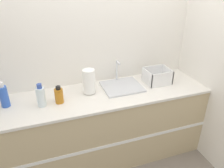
{
  "coord_description": "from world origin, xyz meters",
  "views": [
    {
      "loc": [
        -0.6,
        -1.74,
        2.15
      ],
      "look_at": [
        0.11,
        0.3,
        1.05
      ],
      "focal_mm": 35.0,
      "sensor_mm": 36.0,
      "label": 1
    }
  ],
  "objects_px": {
    "dish_rack": "(157,77)",
    "bottle_blue": "(4,96)",
    "sink": "(122,86)",
    "bottle_clear": "(41,96)",
    "bottle_amber": "(59,95)",
    "paper_towel_roll": "(89,82)"
  },
  "relations": [
    {
      "from": "dish_rack",
      "to": "bottle_blue",
      "type": "height_order",
      "value": "bottle_blue"
    },
    {
      "from": "sink",
      "to": "bottle_blue",
      "type": "xyz_separation_m",
      "value": [
        -1.28,
        -0.0,
        0.1
      ]
    },
    {
      "from": "bottle_clear",
      "to": "sink",
      "type": "bearing_deg",
      "value": 6.95
    },
    {
      "from": "bottle_clear",
      "to": "bottle_amber",
      "type": "distance_m",
      "value": 0.18
    },
    {
      "from": "sink",
      "to": "bottle_clear",
      "type": "xyz_separation_m",
      "value": [
        -0.92,
        -0.11,
        0.09
      ]
    },
    {
      "from": "sink",
      "to": "bottle_clear",
      "type": "distance_m",
      "value": 0.94
    },
    {
      "from": "sink",
      "to": "paper_towel_roll",
      "type": "relative_size",
      "value": 1.59
    },
    {
      "from": "sink",
      "to": "bottle_amber",
      "type": "xyz_separation_m",
      "value": [
        -0.75,
        -0.11,
        0.07
      ]
    },
    {
      "from": "bottle_blue",
      "to": "dish_rack",
      "type": "bearing_deg",
      "value": -0.72
    },
    {
      "from": "bottle_blue",
      "to": "bottle_amber",
      "type": "xyz_separation_m",
      "value": [
        0.53,
        -0.11,
        -0.04
      ]
    },
    {
      "from": "paper_towel_roll",
      "to": "bottle_amber",
      "type": "relative_size",
      "value": 1.49
    },
    {
      "from": "bottle_amber",
      "to": "paper_towel_roll",
      "type": "bearing_deg",
      "value": 15.41
    },
    {
      "from": "bottle_blue",
      "to": "bottle_clear",
      "type": "xyz_separation_m",
      "value": [
        0.35,
        -0.11,
        -0.01
      ]
    },
    {
      "from": "dish_rack",
      "to": "bottle_clear",
      "type": "xyz_separation_m",
      "value": [
        -1.39,
        -0.09,
        0.04
      ]
    },
    {
      "from": "dish_rack",
      "to": "bottle_blue",
      "type": "bearing_deg",
      "value": 179.28
    },
    {
      "from": "paper_towel_roll",
      "to": "bottle_blue",
      "type": "relative_size",
      "value": 1.05
    },
    {
      "from": "bottle_clear",
      "to": "bottle_blue",
      "type": "bearing_deg",
      "value": 162.61
    },
    {
      "from": "bottle_blue",
      "to": "bottle_clear",
      "type": "bearing_deg",
      "value": -17.39
    },
    {
      "from": "bottle_blue",
      "to": "bottle_amber",
      "type": "height_order",
      "value": "bottle_blue"
    },
    {
      "from": "sink",
      "to": "dish_rack",
      "type": "height_order",
      "value": "sink"
    },
    {
      "from": "sink",
      "to": "bottle_clear",
      "type": "relative_size",
      "value": 1.83
    },
    {
      "from": "dish_rack",
      "to": "bottle_blue",
      "type": "xyz_separation_m",
      "value": [
        -1.74,
        0.02,
        0.05
      ]
    }
  ]
}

